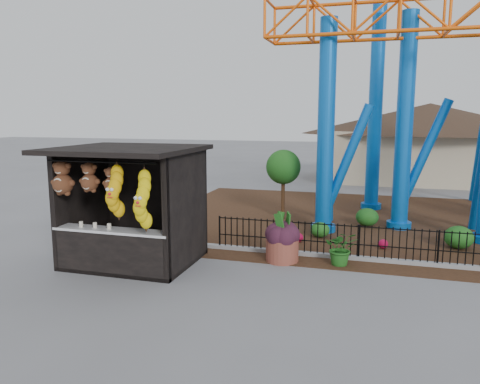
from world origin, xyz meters
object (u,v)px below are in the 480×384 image
(roller_coaster, at_px, (442,41))
(terracotta_planter, at_px, (282,250))
(potted_plant, at_px, (341,248))
(prize_booth, at_px, (128,208))

(roller_coaster, distance_m, terracotta_planter, 9.52)
(terracotta_planter, xyz_separation_m, potted_plant, (1.56, 0.11, 0.16))
(potted_plant, bearing_deg, terracotta_planter, 175.57)
(prize_booth, height_order, terracotta_planter, prize_booth)
(prize_booth, xyz_separation_m, roller_coaster, (8.12, 7.33, 4.91))
(potted_plant, bearing_deg, roller_coaster, 56.17)
(prize_booth, height_order, roller_coaster, roller_coaster)
(terracotta_planter, relative_size, potted_plant, 0.94)
(prize_booth, distance_m, roller_coaster, 11.99)
(prize_booth, relative_size, terracotta_planter, 3.96)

